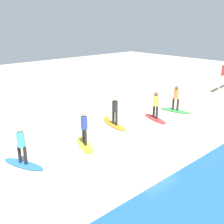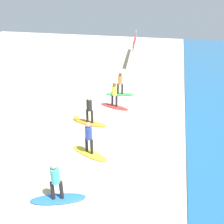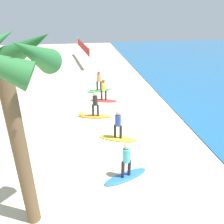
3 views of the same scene
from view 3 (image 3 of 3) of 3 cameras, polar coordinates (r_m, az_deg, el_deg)
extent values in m
plane|color=beige|center=(15.73, 4.97, -0.27)|extent=(60.00, 60.00, 0.00)
ellipsoid|color=green|center=(19.66, -3.22, 5.39)|extent=(0.94, 2.17, 0.09)
cylinder|color=#232328|center=(19.55, -2.80, 6.64)|extent=(0.14, 0.14, 0.78)
cylinder|color=#232328|center=(19.47, -3.70, 6.53)|extent=(0.14, 0.14, 0.78)
cylinder|color=#E58C4C|center=(19.29, -3.30, 8.55)|extent=(0.32, 0.32, 0.62)
sphere|color=brown|center=(19.17, -3.33, 9.78)|extent=(0.24, 0.24, 0.24)
ellipsoid|color=red|center=(17.59, -2.08, 2.89)|extent=(1.13, 2.17, 0.09)
cylinder|color=#232328|center=(17.40, -1.58, 4.19)|extent=(0.14, 0.14, 0.78)
cylinder|color=#232328|center=(17.45, -2.62, 4.23)|extent=(0.14, 0.14, 0.78)
cylinder|color=#E0E04C|center=(17.18, -2.14, 6.38)|extent=(0.32, 0.32, 0.62)
sphere|color=brown|center=(17.04, -2.17, 7.75)|extent=(0.24, 0.24, 0.24)
ellipsoid|color=orange|center=(15.17, -4.10, -1.07)|extent=(0.91, 2.17, 0.09)
cylinder|color=#232328|center=(14.97, -3.54, 0.42)|extent=(0.14, 0.14, 0.78)
cylinder|color=#232328|center=(15.00, -4.76, 0.42)|extent=(0.14, 0.14, 0.78)
cylinder|color=#262628|center=(14.70, -4.23, 2.89)|extent=(0.32, 0.32, 0.62)
sphere|color=beige|center=(14.53, -4.29, 4.45)|extent=(0.24, 0.24, 0.24)
ellipsoid|color=yellow|center=(12.76, 1.45, -6.60)|extent=(1.32, 2.15, 0.09)
cylinder|color=#232328|center=(12.51, 2.19, -5.01)|extent=(0.14, 0.14, 0.78)
cylinder|color=#232328|center=(12.56, 0.75, -4.83)|extent=(0.14, 0.14, 0.78)
cylinder|color=#334CAD|center=(12.19, 1.51, -2.09)|extent=(0.32, 0.32, 0.62)
sphere|color=tan|center=(12.00, 1.53, -0.27)|extent=(0.24, 0.24, 0.24)
ellipsoid|color=blue|center=(10.31, 3.47, -15.79)|extent=(1.25, 2.16, 0.09)
cylinder|color=#232328|center=(10.09, 4.33, -13.64)|extent=(0.14, 0.14, 0.78)
cylinder|color=#232328|center=(9.96, 2.73, -14.23)|extent=(0.14, 0.14, 0.78)
cylinder|color=#4CC6D1|center=(9.59, 3.65, -10.71)|extent=(0.32, 0.32, 0.62)
sphere|color=beige|center=(9.34, 3.72, -8.59)|extent=(0.24, 0.24, 0.24)
cylinder|color=silver|center=(34.17, -8.48, 16.02)|extent=(0.10, 0.10, 2.50)
cylinder|color=silver|center=(25.44, -5.48, 12.87)|extent=(0.10, 0.10, 2.50)
cube|color=red|center=(29.67, -7.26, 15.91)|extent=(8.94, 1.12, 0.90)
cylinder|color=brown|center=(7.46, -21.78, -9.79)|extent=(0.44, 0.44, 5.53)
cone|color=#2D7538|center=(5.86, -18.84, 13.69)|extent=(2.05, 1.26, 1.40)
cone|color=#2D7538|center=(6.89, -20.39, 15.11)|extent=(1.70, 1.97, 1.40)
sphere|color=yellow|center=(15.27, -7.68, -0.60)|extent=(0.31, 0.31, 0.31)
camera|label=1|loc=(12.48, 66.46, 5.54)|focal=44.82mm
camera|label=2|loc=(5.63, 72.26, 11.72)|focal=40.27mm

